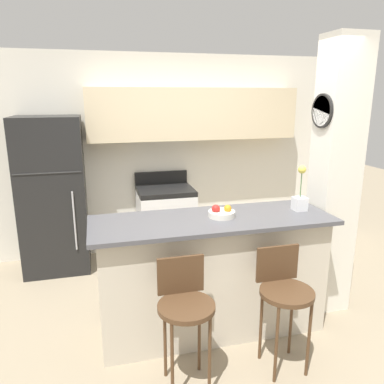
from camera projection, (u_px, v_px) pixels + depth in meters
ground_plane at (211, 328)px, 3.38m from camera, size 14.00×14.00×0.00m
wall_back at (177, 139)px, 4.85m from camera, size 5.60×0.38×2.55m
pillar_right at (334, 180)px, 3.46m from camera, size 0.38×0.32×2.55m
counter_bar at (212, 275)px, 3.25m from camera, size 2.03×0.69×1.04m
refrigerator at (53, 196)px, 4.34m from camera, size 0.73×0.63×1.82m
stove_range at (166, 222)px, 4.80m from camera, size 0.69×0.61×1.07m
bar_stool_left at (185, 305)px, 2.60m from camera, size 0.40×0.40×0.93m
bar_stool_right at (284, 291)px, 2.78m from camera, size 0.40×0.40×0.93m
orchid_vase at (300, 197)px, 3.31m from camera, size 0.11×0.11×0.40m
fruit_bowl at (221, 213)px, 3.14m from camera, size 0.23×0.23×0.11m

